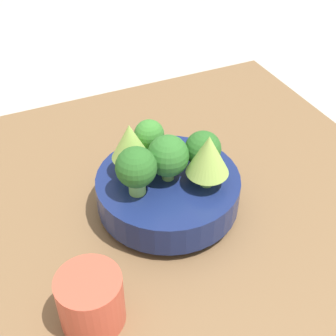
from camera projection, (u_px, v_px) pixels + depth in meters
The scene contains 10 objects.
ground_plane at pixel (144, 217), 0.81m from camera, with size 6.00×6.00×0.00m, color #ADA89E.
table at pixel (143, 210), 0.80m from camera, with size 0.92×0.75×0.03m.
bowl at pixel (168, 191), 0.76m from camera, with size 0.23×0.23×0.07m.
broccoli_floret_center at pixel (168, 156), 0.71m from camera, with size 0.07×0.07×0.08m.
romanesco_piece_near at pixel (208, 155), 0.69m from camera, with size 0.07×0.07×0.09m.
romanesco_piece_far at pixel (130, 143), 0.72m from camera, with size 0.06×0.06×0.09m.
broccoli_floret_right at pixel (203, 151), 0.73m from camera, with size 0.06×0.06×0.07m.
broccoli_floret_back at pixel (149, 136), 0.76m from camera, with size 0.05×0.05×0.07m.
broccoli_floret_left at pixel (136, 168), 0.69m from camera, with size 0.06×0.06×0.08m.
cup at pixel (91, 300), 0.60m from camera, with size 0.09×0.09×0.08m.
Camera 1 is at (-0.20, -0.54, 0.58)m, focal length 50.00 mm.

